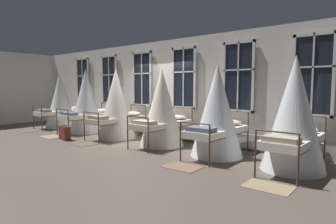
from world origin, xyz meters
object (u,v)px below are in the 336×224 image
Objects in this scene: cot_sixth at (294,115)px; cot_first at (61,101)px; cot_fourth at (162,108)px; cot_fifth at (217,112)px; suitcase_dark at (65,133)px; cot_third at (116,105)px; cot_second at (86,102)px.

cot_first is at bearing 88.80° from cot_sixth.
cot_fifth reaches higher than cot_fourth.
cot_first is at bearing 88.54° from cot_fourth.
suitcase_dark is (2.72, -1.40, -0.87)m from cot_first.
cot_third is at bearing 88.75° from cot_fifth.
cot_fifth is (3.84, 0.03, -0.01)m from cot_third.
suitcase_dark is (-6.70, -1.31, -0.92)m from cot_sixth.
cot_fifth is (1.88, -0.05, 0.02)m from cot_fourth.
cot_sixth is (5.67, 0.00, 0.03)m from cot_third.
cot_fifth is at bearing 25.51° from suitcase_dark.
cot_first is 9.43m from cot_sixth.
cot_fourth is at bearing -89.74° from cot_second.
cot_fifth is at bearing -88.91° from cot_third.
cot_fourth reaches higher than suitcase_dark.
cot_fourth is at bearing 34.96° from suitcase_dark.
cot_sixth is at bearing -92.38° from cot_fourth.
cot_first is 3.84× the size of suitcase_dark.
cot_first is 0.99× the size of cot_fifth.
cot_third is 1.97m from cot_fourth.
cot_fourth is 3.82× the size of suitcase_dark.
cot_fifth is at bearing -90.33° from cot_second.
cot_sixth reaches higher than cot_third.
cot_second is at bearing 88.98° from cot_third.
cot_third reaches higher than suitcase_dark.
suitcase_dark is (-3.00, -1.38, -0.86)m from cot_fourth.
cot_first is 5.72m from cot_fourth.
cot_sixth is 6.89m from suitcase_dark.
cot_fifth is 0.97× the size of cot_sixth.
cot_sixth is (9.43, -0.09, 0.05)m from cot_first.
cot_fourth is 1.88m from cot_fifth.
suitcase_dark is at bearing 100.40° from cot_sixth.
suitcase_dark is (-4.87, -1.33, -0.88)m from cot_fifth.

